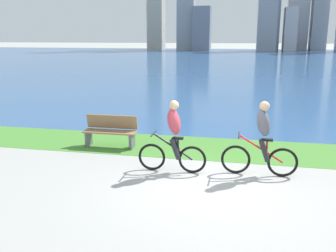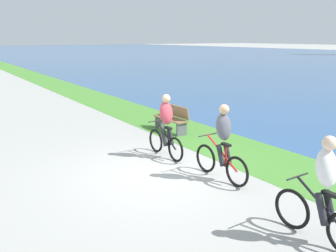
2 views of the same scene
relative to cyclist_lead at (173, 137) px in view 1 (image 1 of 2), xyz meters
The scene contains 6 objects.
ground_plane 1.45m from the cyclist_lead, 40.55° to the right, with size 300.00×300.00×0.00m, color #9E9E99.
grass_strip_bayside 2.37m from the cyclist_lead, 66.19° to the left, with size 120.00×2.24×0.01m, color #478433.
bay_water_surface 43.11m from the cyclist_lead, 88.81° to the left, with size 300.00×79.88×0.00m, color #2D568C.
cyclist_lead is the anchor object (origin of this frame).
cyclist_trailing 1.99m from the cyclist_lead, ahead, with size 1.71×0.52×1.71m.
bench_near_path 2.72m from the cyclist_lead, 142.58° to the left, with size 1.50×0.47×0.90m.
Camera 1 is at (0.66, -7.32, 3.11)m, focal length 39.89 mm.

